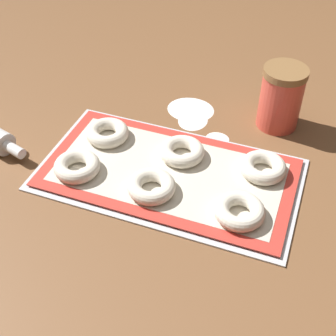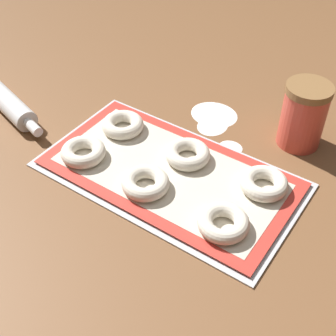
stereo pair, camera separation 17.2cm
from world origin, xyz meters
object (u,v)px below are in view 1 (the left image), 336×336
(bagel_front_right, at_px, (240,211))
(flour_canister, at_px, (281,98))
(bagel_back_right, at_px, (263,167))
(baking_tray, at_px, (168,176))
(bagel_front_left, at_px, (77,166))
(bagel_front_center, at_px, (153,187))
(bagel_back_center, at_px, (182,151))
(bagel_back_left, at_px, (107,133))

(bagel_front_right, relative_size, flour_canister, 0.64)
(bagel_front_right, relative_size, bagel_back_right, 1.00)
(bagel_front_right, height_order, bagel_back_right, same)
(baking_tray, distance_m, flour_canister, 0.32)
(bagel_front_left, distance_m, flour_canister, 0.48)
(bagel_front_center, relative_size, flour_canister, 0.64)
(bagel_back_center, bearing_deg, baking_tray, -99.43)
(bagel_back_right, relative_size, flour_canister, 0.64)
(baking_tray, relative_size, bagel_front_left, 5.62)
(baking_tray, height_order, bagel_front_left, bagel_front_left)
(bagel_front_left, height_order, flour_canister, flour_canister)
(bagel_back_left, bearing_deg, bagel_front_left, -94.64)
(baking_tray, relative_size, bagel_back_center, 5.62)
(bagel_front_right, height_order, bagel_back_left, same)
(baking_tray, relative_size, bagel_back_left, 5.62)
(bagel_front_center, bearing_deg, baking_tray, 82.60)
(bagel_front_right, xyz_separation_m, bagel_back_left, (-0.34, 0.13, 0.00))
(bagel_back_right, bearing_deg, bagel_back_center, -176.44)
(bagel_front_left, distance_m, bagel_front_right, 0.35)
(bagel_back_left, height_order, flour_canister, flour_canister)
(bagel_back_left, bearing_deg, bagel_front_right, -20.66)
(bagel_back_left, relative_size, flour_canister, 0.64)
(bagel_front_center, height_order, bagel_front_right, same)
(bagel_front_left, height_order, bagel_front_right, same)
(bagel_front_left, height_order, bagel_front_center, same)
(bagel_front_left, relative_size, bagel_front_center, 1.00)
(bagel_back_right, bearing_deg, bagel_front_right, -96.72)
(bagel_back_center, bearing_deg, bagel_front_right, -38.29)
(bagel_front_left, relative_size, flour_canister, 0.64)
(baking_tray, height_order, bagel_front_right, bagel_front_right)
(baking_tray, bearing_deg, flour_canister, 55.85)
(bagel_back_center, xyz_separation_m, flour_canister, (0.17, 0.20, 0.05))
(bagel_back_left, xyz_separation_m, bagel_back_center, (0.18, -0.00, 0.00))
(baking_tray, relative_size, flour_canister, 3.62)
(baking_tray, relative_size, bagel_front_center, 5.62)
(bagel_back_center, height_order, bagel_back_right, same)
(bagel_front_left, height_order, bagel_back_right, same)
(baking_tray, height_order, bagel_back_center, bagel_back_center)
(baking_tray, relative_size, bagel_front_right, 5.62)
(bagel_front_center, bearing_deg, bagel_back_center, 81.60)
(bagel_front_center, bearing_deg, bagel_front_right, -1.01)
(bagel_front_center, distance_m, bagel_back_left, 0.20)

